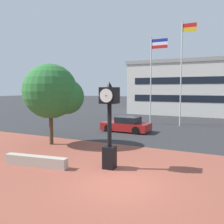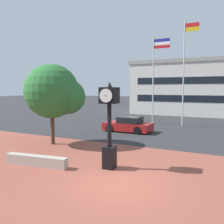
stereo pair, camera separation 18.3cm
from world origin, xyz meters
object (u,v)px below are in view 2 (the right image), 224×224
flagpole_secondary (185,68)px  street_clock (109,121)px  plaza_tree (55,92)px  flagpole_primary (155,73)px  car_street_near (128,125)px

flagpole_secondary → street_clock: bearing=-92.4°
plaza_tree → flagpole_primary: bearing=74.9°
plaza_tree → car_street_near: plaza_tree is taller
flagpole_primary → flagpole_secondary: (2.91, 0.00, 0.39)m
flagpole_primary → flagpole_secondary: size_ratio=0.88×
flagpole_primary → flagpole_secondary: 2.94m
flagpole_primary → car_street_near: bearing=-98.0°
car_street_near → flagpole_secondary: size_ratio=0.41×
street_clock → car_street_near: bearing=104.3°
flagpole_primary → plaza_tree: bearing=-105.1°
car_street_near → flagpole_primary: size_ratio=0.47×
plaza_tree → car_street_near: size_ratio=1.28×
plaza_tree → flagpole_secondary: 13.26m
flagpole_secondary → flagpole_primary: bearing=-180.0°
flagpole_primary → flagpole_secondary: bearing=0.0°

